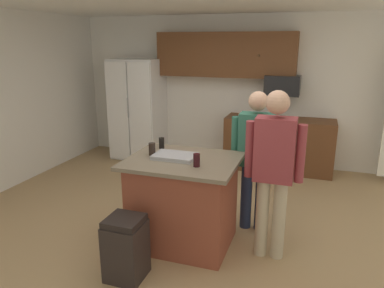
# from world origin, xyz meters

# --- Properties ---
(floor) EXTENTS (7.04, 7.04, 0.00)m
(floor) POSITION_xyz_m (0.00, 0.00, 0.00)
(floor) COLOR tan
(floor) RESTS_ON ground
(back_wall) EXTENTS (6.40, 0.10, 2.60)m
(back_wall) POSITION_xyz_m (0.00, 2.80, 1.30)
(back_wall) COLOR white
(back_wall) RESTS_ON ground
(cabinet_run_upper) EXTENTS (2.40, 0.38, 0.75)m
(cabinet_run_upper) POSITION_xyz_m (-0.40, 2.60, 1.93)
(cabinet_run_upper) COLOR brown
(cabinet_run_lower) EXTENTS (1.80, 0.63, 0.90)m
(cabinet_run_lower) POSITION_xyz_m (0.60, 2.48, 0.45)
(cabinet_run_lower) COLOR brown
(cabinet_run_lower) RESTS_ON ground
(refrigerator) EXTENTS (0.89, 0.76, 1.84)m
(refrigerator) POSITION_xyz_m (-2.00, 2.38, 0.92)
(refrigerator) COLOR white
(refrigerator) RESTS_ON ground
(microwave_over_range) EXTENTS (0.56, 0.40, 0.32)m
(microwave_over_range) POSITION_xyz_m (0.60, 2.50, 1.45)
(microwave_over_range) COLOR black
(kitchen_island) EXTENTS (1.15, 0.94, 0.97)m
(kitchen_island) POSITION_xyz_m (-0.13, -0.30, 0.49)
(kitchen_island) COLOR brown
(kitchen_island) RESTS_ON ground
(person_guest_right) EXTENTS (0.57, 0.22, 1.63)m
(person_guest_right) POSITION_xyz_m (0.54, 0.27, 0.94)
(person_guest_right) COLOR #232D4C
(person_guest_right) RESTS_ON ground
(person_guest_by_door) EXTENTS (0.57, 0.23, 1.72)m
(person_guest_by_door) POSITION_xyz_m (0.80, -0.26, 0.99)
(person_guest_by_door) COLOR tan
(person_guest_by_door) RESTS_ON ground
(tumbler_amber) EXTENTS (0.07, 0.07, 0.13)m
(tumbler_amber) POSITION_xyz_m (-0.49, -0.27, 1.03)
(tumbler_amber) COLOR black
(tumbler_amber) RESTS_ON kitchen_island
(glass_dark_ale) EXTENTS (0.07, 0.07, 0.13)m
(glass_dark_ale) POSITION_xyz_m (0.08, -0.47, 1.03)
(glass_dark_ale) COLOR black
(glass_dark_ale) RESTS_ON kitchen_island
(glass_stout_tall) EXTENTS (0.06, 0.06, 0.12)m
(glass_stout_tall) POSITION_xyz_m (-0.49, 0.00, 1.03)
(glass_stout_tall) COLOR black
(glass_stout_tall) RESTS_ON kitchen_island
(serving_tray) EXTENTS (0.44, 0.30, 0.04)m
(serving_tray) POSITION_xyz_m (-0.22, -0.29, 0.99)
(serving_tray) COLOR #B7B7BC
(serving_tray) RESTS_ON kitchen_island
(trash_bin) EXTENTS (0.34, 0.34, 0.61)m
(trash_bin) POSITION_xyz_m (-0.42, -1.05, 0.30)
(trash_bin) COLOR black
(trash_bin) RESTS_ON ground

